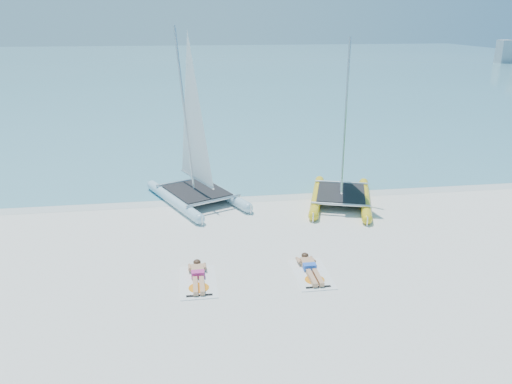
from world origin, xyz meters
TOP-DOWN VIEW (x-y plane):
  - ground at (0.00, 0.00)m, footprint 140.00×140.00m
  - sea at (0.00, 63.00)m, footprint 140.00×115.00m
  - wet_sand_strip at (0.00, 5.50)m, footprint 140.00×1.40m
  - catamaran_blue at (-2.78, 5.43)m, footprint 4.28×5.59m
  - catamaran_yellow at (3.05, 4.75)m, footprint 3.63×5.21m
  - towel_a at (-2.94, -1.24)m, footprint 1.00×1.85m
  - sunbather_a at (-2.94, -1.04)m, footprint 0.37×1.73m
  - towel_b at (0.29, -1.27)m, footprint 1.00×1.85m
  - sunbather_b at (0.29, -1.08)m, footprint 0.37×1.73m

SIDE VIEW (x-z plane):
  - ground at x=0.00m, z-range 0.00..0.00m
  - wet_sand_strip at x=0.00m, z-range 0.00..0.01m
  - sea at x=0.00m, z-range 0.00..0.01m
  - towel_a at x=-2.94m, z-range 0.00..0.02m
  - towel_b at x=0.29m, z-range 0.00..0.02m
  - sunbather_a at x=-2.94m, z-range -0.01..0.25m
  - sunbather_b at x=0.29m, z-range -0.01..0.25m
  - catamaran_yellow at x=3.05m, z-range -1.20..5.27m
  - catamaran_blue at x=-2.78m, z-range -1.39..5.50m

